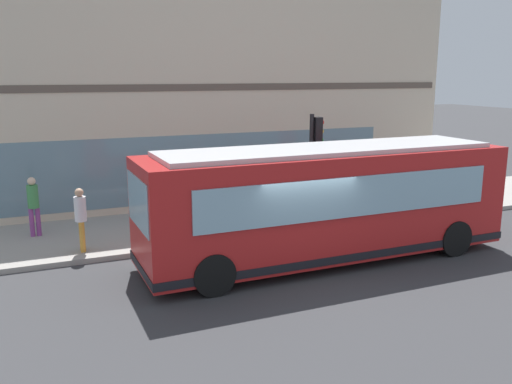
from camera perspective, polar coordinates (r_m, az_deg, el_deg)
The scene contains 11 objects.
ground at distance 14.04m, azimuth 3.91°, elevation -8.27°, with size 120.00×120.00×0.00m, color #38383A.
sidewalk_curb at distance 18.20m, azimuth -2.93°, elevation -3.18°, with size 4.37×40.00×0.15m, color #9E9991.
building_corner at distance 23.03m, azimuth -8.04°, elevation 9.99°, with size 7.15×20.53×8.11m.
city_bus_nearside at distance 14.57m, azimuth 7.40°, elevation -1.19°, with size 2.65×10.05×3.07m.
traffic_light_near_corner at distance 17.27m, azimuth 6.20°, elevation 4.59°, with size 0.32×0.49×3.56m.
fire_hydrant at distance 18.48m, azimuth -1.87°, elevation -1.53°, with size 0.35×0.35×0.74m.
pedestrian_by_light_pole at distance 17.20m, azimuth 2.49°, elevation -0.37°, with size 0.32×0.32×1.74m.
pedestrian_near_hydrant at distance 19.44m, azimuth -3.97°, elevation 1.07°, with size 0.32×0.32×1.74m.
pedestrian_walking_along_curb at distance 17.45m, azimuth -22.33°, elevation -1.00°, with size 0.32×0.32×1.80m.
pedestrian_near_building_entrance at distance 15.50m, azimuth -17.91°, elevation -2.33°, with size 0.32×0.32×1.77m.
newspaper_vending_box at distance 20.26m, azimuth 12.21°, elevation -0.31°, with size 0.44×0.42×0.90m.
Camera 1 is at (-11.70, 6.01, 4.92)m, focal length 38.13 mm.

